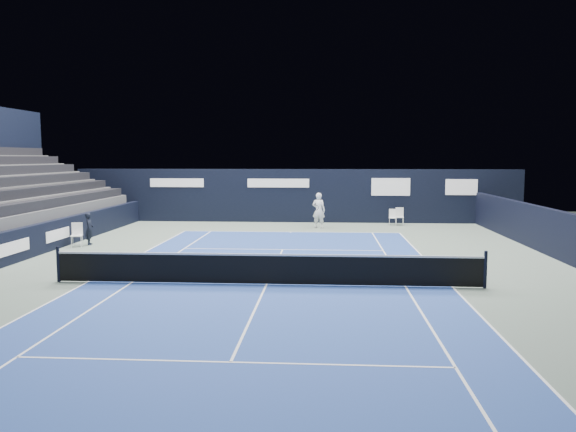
% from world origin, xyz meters
% --- Properties ---
extents(ground, '(48.00, 48.00, 0.00)m').
position_xyz_m(ground, '(0.00, 2.00, 0.00)').
color(ground, '#58695E').
rests_on(ground, ground).
extents(court_surface, '(10.97, 23.77, 0.01)m').
position_xyz_m(court_surface, '(0.00, 0.00, 0.00)').
color(court_surface, navy).
rests_on(court_surface, ground).
extents(enclosure_wall_right, '(0.30, 22.00, 1.80)m').
position_xyz_m(enclosure_wall_right, '(10.50, 6.00, 0.90)').
color(enclosure_wall_right, black).
rests_on(enclosure_wall_right, ground).
extents(folding_chair_back_a, '(0.44, 0.46, 0.90)m').
position_xyz_m(folding_chair_back_a, '(5.53, 15.31, 0.60)').
color(folding_chair_back_a, white).
rests_on(folding_chair_back_a, ground).
extents(folding_chair_back_b, '(0.46, 0.45, 1.00)m').
position_xyz_m(folding_chair_back_b, '(5.91, 15.20, 0.57)').
color(folding_chair_back_b, silver).
rests_on(folding_chair_back_b, ground).
extents(line_judge_chair, '(0.55, 0.54, 1.02)m').
position_xyz_m(line_judge_chair, '(-8.85, 6.72, 0.58)').
color(line_judge_chair, white).
rests_on(line_judge_chair, ground).
extents(line_judge, '(0.47, 0.59, 1.40)m').
position_xyz_m(line_judge, '(-8.50, 7.17, 0.70)').
color(line_judge, black).
rests_on(line_judge, ground).
extents(court_markings, '(11.03, 23.83, 0.00)m').
position_xyz_m(court_markings, '(0.00, 0.00, 0.01)').
color(court_markings, white).
rests_on(court_markings, court_surface).
extents(tennis_net, '(12.90, 0.10, 1.10)m').
position_xyz_m(tennis_net, '(0.00, 0.00, 0.51)').
color(tennis_net, black).
rests_on(tennis_net, ground).
extents(back_sponsor_wall, '(26.00, 0.63, 3.10)m').
position_xyz_m(back_sponsor_wall, '(0.01, 16.50, 1.55)').
color(back_sponsor_wall, black).
rests_on(back_sponsor_wall, ground).
extents(side_barrier_left, '(0.33, 22.00, 1.20)m').
position_xyz_m(side_barrier_left, '(-9.50, 5.97, 0.60)').
color(side_barrier_left, black).
rests_on(side_barrier_left, ground).
extents(tennis_player, '(0.79, 0.93, 1.91)m').
position_xyz_m(tennis_player, '(1.40, 13.62, 0.96)').
color(tennis_player, white).
rests_on(tennis_player, ground).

